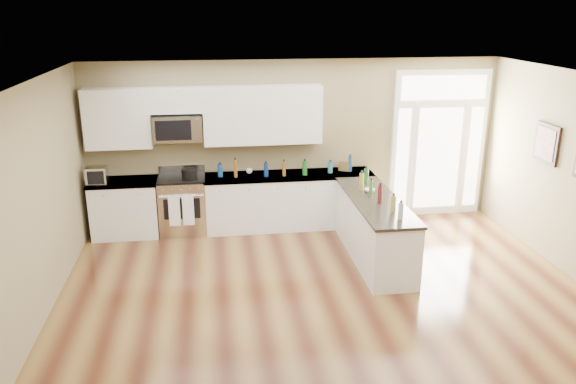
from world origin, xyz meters
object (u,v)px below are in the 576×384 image
Objects in this scene: peninsula_cabinet at (374,231)px; stockpot at (189,173)px; kitchen_range at (183,205)px; toaster_oven at (97,175)px.

stockpot is at bearing 153.62° from peninsula_cabinet.
kitchen_range is 4.37× the size of stockpot.
stockpot is 0.77× the size of toaster_oven.
toaster_oven reaches higher than peninsula_cabinet.
toaster_oven is at bearing 162.26° from peninsula_cabinet.
toaster_oven reaches higher than kitchen_range.
stockpot is at bearing 3.12° from toaster_oven.
kitchen_range is (-2.86, 1.45, 0.05)m from peninsula_cabinet.
peninsula_cabinet is at bearing -26.38° from stockpot.
toaster_oven is at bearing -179.20° from stockpot.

